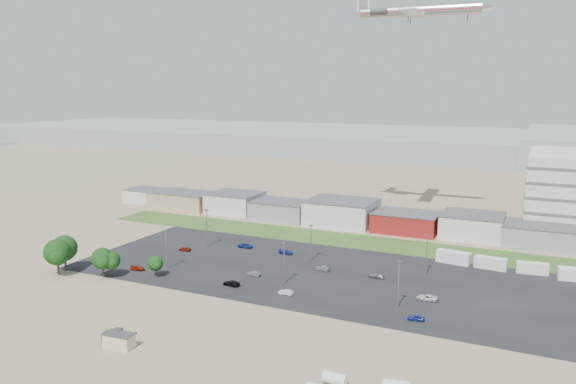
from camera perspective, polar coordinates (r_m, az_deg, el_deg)
The scene contains 35 objects.
ground at distance 125.48m, azimuth -3.10°, elevation -10.43°, with size 700.00×700.00×0.00m, color #896F57.
parking_lot at distance 140.50m, azimuth 2.62°, elevation -8.13°, with size 120.00×50.00×0.01m, color black.
grass_strip at distance 170.83m, azimuth 5.21°, elevation -4.80°, with size 160.00×16.00×0.02m, color #2F5A22.
hills_backdrop at distance 420.40m, azimuth 22.96°, elevation 4.04°, with size 700.00×200.00×9.00m, color gray, non-canonical shape.
building_row at distance 193.11m, azimuth 2.42°, elevation -1.78°, with size 170.00×20.00×8.00m, color silver, non-canonical shape.
portable_shed at distance 105.37m, azimuth -16.78°, elevation -14.27°, with size 5.35×2.78×2.70m, color beige, non-canonical shape.
telehandler at distance 107.39m, azimuth -17.24°, elevation -13.77°, with size 6.81×2.27×2.84m, color navy, non-canonical shape.
storage_tank_nw at distance 90.31m, azimuth 4.78°, elevation -18.37°, with size 3.66×1.83×2.20m, color silver, non-canonical shape.
box_trailer_a at distance 153.00m, azimuth 16.45°, elevation -6.38°, with size 8.47×2.65×3.18m, color silver, non-canonical shape.
box_trailer_b at distance 151.39m, azimuth 19.90°, elevation -6.80°, with size 7.83×2.45×2.94m, color silver, non-canonical shape.
box_trailer_c at distance 151.30m, azimuth 23.57°, elevation -7.10°, with size 7.38×2.31×2.77m, color silver, non-canonical shape.
box_trailer_d at distance 150.18m, azimuth 27.24°, elevation -7.47°, with size 8.05×2.52×3.02m, color silver, non-canonical shape.
tree_far_left at distance 150.71m, azimuth -21.75°, elevation -5.57°, with size 6.79×6.79×10.19m, color black, non-canonical shape.
tree_left at distance 147.61m, azimuth -22.39°, elevation -5.93°, with size 6.80×6.80×10.21m, color black, non-canonical shape.
tree_mid at distance 142.52m, azimuth -18.33°, elevation -6.65°, with size 5.51×5.51×8.26m, color black, non-canonical shape.
tree_right at distance 142.51m, azimuth -17.54°, elevation -6.83°, with size 4.78×4.78×7.16m, color black, non-canonical shape.
tree_near at distance 140.02m, azimuth -13.30°, elevation -7.23°, with size 3.84×3.84×5.76m, color black, non-canonical shape.
lightpole_front_l at distance 144.41m, azimuth -12.24°, elevation -5.75°, with size 1.19×0.49×10.08m, color slate, non-canonical shape.
lightpole_front_m at distance 130.89m, azimuth -0.40°, elevation -7.24°, with size 1.16×0.48×9.86m, color slate, non-canonical shape.
lightpole_front_r at distance 119.12m, azimuth 11.17°, elevation -9.20°, with size 1.18×0.49×10.03m, color slate, non-canonical shape.
lightpole_back_l at distance 162.58m, azimuth -8.26°, elevation -3.67°, with size 1.28×0.53×10.87m, color slate, non-canonical shape.
lightpole_back_m at distance 148.65m, azimuth 2.34°, elevation -5.16°, with size 1.13×0.47×9.56m, color slate, non-canonical shape.
lightpole_back_r at distance 141.40m, azimuth 13.90°, elevation -6.21°, with size 1.16×0.48×9.86m, color slate, non-canonical shape.
airliner at distance 197.70m, azimuth 13.23°, elevation 17.48°, with size 47.78×32.58×14.12m, color silver, non-canonical shape.
parked_car_0 at distance 125.84m, azimuth 13.94°, elevation -10.37°, with size 2.06×4.47×1.24m, color silver.
parked_car_2 at distance 115.11m, azimuth 12.87°, elevation -12.34°, with size 1.34×3.33×1.14m, color navy.
parked_car_3 at distance 131.52m, azimuth -5.78°, elevation -9.19°, with size 1.73×4.25×1.23m, color black.
parked_car_4 at distance 137.67m, azimuth -3.50°, elevation -8.28°, with size 1.22×3.49×1.15m, color #595B5E.
parked_car_5 at distance 160.55m, azimuth -10.43°, elevation -5.70°, with size 1.41×3.51×1.20m, color maroon.
parked_car_6 at distance 155.06m, azimuth -0.21°, elevation -6.10°, with size 1.67×4.11×1.19m, color navy.
parked_car_7 at distance 141.55m, azimuth 3.53°, elevation -7.73°, with size 1.29×3.71×1.22m, color #595B5E.
parked_car_9 at distance 161.52m, azimuth -4.34°, elevation -5.46°, with size 2.01×4.36×1.21m, color navy.
parked_car_10 at distance 146.49m, azimuth -15.04°, elevation -7.48°, with size 1.54×3.78×1.10m, color maroon.
parked_car_12 at distance 137.64m, azimuth 8.96°, elevation -8.40°, with size 1.52×3.75×1.09m, color #A5A5AA.
parked_car_13 at distance 125.44m, azimuth -0.22°, elevation -10.15°, with size 1.19×3.41×1.13m, color silver.
Camera 1 is at (55.91, -103.21, 44.37)m, focal length 35.00 mm.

